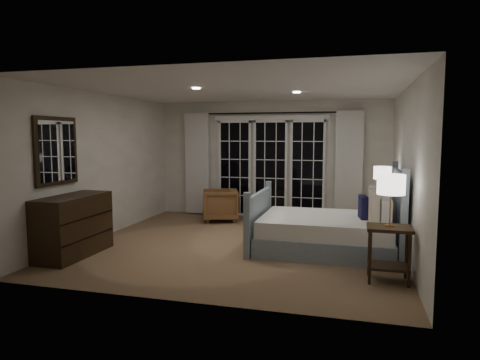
% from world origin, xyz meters
% --- Properties ---
extents(floor, '(5.00, 5.00, 0.00)m').
position_xyz_m(floor, '(0.00, 0.00, 0.00)').
color(floor, olive).
rests_on(floor, ground).
extents(ceiling, '(5.00, 5.00, 0.00)m').
position_xyz_m(ceiling, '(0.00, 0.00, 2.50)').
color(ceiling, silver).
rests_on(ceiling, wall_back).
extents(wall_left, '(0.02, 5.00, 2.50)m').
position_xyz_m(wall_left, '(-2.50, 0.00, 1.25)').
color(wall_left, silver).
rests_on(wall_left, floor).
extents(wall_right, '(0.02, 5.00, 2.50)m').
position_xyz_m(wall_right, '(2.50, 0.00, 1.25)').
color(wall_right, silver).
rests_on(wall_right, floor).
extents(wall_back, '(5.00, 0.02, 2.50)m').
position_xyz_m(wall_back, '(0.00, 2.50, 1.25)').
color(wall_back, silver).
rests_on(wall_back, floor).
extents(wall_front, '(5.00, 0.02, 2.50)m').
position_xyz_m(wall_front, '(0.00, -2.50, 1.25)').
color(wall_front, silver).
rests_on(wall_front, floor).
extents(french_doors, '(2.50, 0.04, 2.20)m').
position_xyz_m(french_doors, '(0.00, 2.46, 1.09)').
color(french_doors, black).
rests_on(french_doors, wall_back).
extents(curtain_rod, '(3.50, 0.03, 0.03)m').
position_xyz_m(curtain_rod, '(0.00, 2.40, 2.25)').
color(curtain_rod, black).
rests_on(curtain_rod, wall_back).
extents(curtain_left, '(0.55, 0.10, 2.25)m').
position_xyz_m(curtain_left, '(-1.65, 2.38, 1.15)').
color(curtain_left, silver).
rests_on(curtain_left, curtain_rod).
extents(curtain_right, '(0.55, 0.10, 2.25)m').
position_xyz_m(curtain_right, '(1.65, 2.38, 1.15)').
color(curtain_right, silver).
rests_on(curtain_right, curtain_rod).
extents(downlight_a, '(0.12, 0.12, 0.01)m').
position_xyz_m(downlight_a, '(0.80, 0.60, 2.49)').
color(downlight_a, white).
rests_on(downlight_a, ceiling).
extents(downlight_b, '(0.12, 0.12, 0.01)m').
position_xyz_m(downlight_b, '(-0.60, -0.40, 2.49)').
color(downlight_b, white).
rests_on(downlight_b, ceiling).
extents(bed, '(2.17, 1.55, 1.26)m').
position_xyz_m(bed, '(1.42, 0.00, 0.32)').
color(bed, '#8897A5').
rests_on(bed, floor).
extents(nightstand_left, '(0.53, 0.42, 0.68)m').
position_xyz_m(nightstand_left, '(2.19, -1.25, 0.45)').
color(nightstand_left, '#321F10').
rests_on(nightstand_left, floor).
extents(nightstand_right, '(0.51, 0.41, 0.67)m').
position_xyz_m(nightstand_right, '(2.23, 1.14, 0.44)').
color(nightstand_right, '#321F10').
rests_on(nightstand_right, floor).
extents(lamp_left, '(0.33, 0.33, 0.63)m').
position_xyz_m(lamp_left, '(2.19, -1.25, 1.19)').
color(lamp_left, '#AB7344').
rests_on(lamp_left, nightstand_left).
extents(lamp_right, '(0.30, 0.30, 0.58)m').
position_xyz_m(lamp_right, '(2.23, 1.14, 1.12)').
color(lamp_right, '#AB7344').
rests_on(lamp_right, nightstand_right).
extents(armchair, '(0.92, 0.91, 0.66)m').
position_xyz_m(armchair, '(-0.93, 1.78, 0.33)').
color(armchair, brown).
rests_on(armchair, floor).
extents(dresser, '(0.54, 1.27, 0.90)m').
position_xyz_m(dresser, '(-2.23, -1.26, 0.45)').
color(dresser, '#321F10').
rests_on(dresser, floor).
extents(mirror, '(0.05, 0.85, 1.00)m').
position_xyz_m(mirror, '(-2.47, -1.26, 1.55)').
color(mirror, '#321F10').
rests_on(mirror, wall_left).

